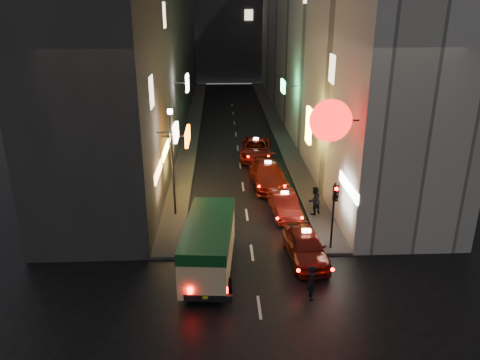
{
  "coord_description": "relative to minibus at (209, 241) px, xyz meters",
  "views": [
    {
      "loc": [
        -1.51,
        -12.1,
        11.8
      ],
      "look_at": [
        -0.4,
        13.0,
        2.21
      ],
      "focal_mm": 35.0,
      "sensor_mm": 36.0,
      "label": 1
    }
  ],
  "objects": [
    {
      "name": "taxi_second",
      "position": [
        4.31,
        6.06,
        -0.82
      ],
      "size": [
        2.29,
        4.92,
        1.7
      ],
      "color": "maroon",
      "rests_on": "ground"
    },
    {
      "name": "sidewalk_left",
      "position": [
        -2.15,
        27.1,
        -1.51
      ],
      "size": [
        1.5,
        52.0,
        0.15
      ],
      "primitive_type": "cube",
      "color": "#464441",
      "rests_on": "ground"
    },
    {
      "name": "sidewalk_right",
      "position": [
        6.35,
        27.1,
        -1.51
      ],
      "size": [
        1.5,
        52.0,
        0.15
      ],
      "primitive_type": "cube",
      "color": "#464441",
      "rests_on": "ground"
    },
    {
      "name": "building_left",
      "position": [
        -5.9,
        27.09,
        7.41
      ],
      "size": [
        7.63,
        52.0,
        18.0
      ],
      "color": "#363431",
      "rests_on": "ground"
    },
    {
      "name": "taxi_near",
      "position": [
        4.65,
        0.88,
        -0.74
      ],
      "size": [
        2.51,
        5.47,
        1.87
      ],
      "color": "maroon",
      "rests_on": "ground"
    },
    {
      "name": "pedestrian_sidewalk",
      "position": [
        6.01,
        5.74,
        -0.48
      ],
      "size": [
        0.85,
        0.78,
        1.92
      ],
      "primitive_type": "imported",
      "rotation": [
        0.0,
        0.0,
        3.73
      ],
      "color": "black",
      "rests_on": "sidewalk_right"
    },
    {
      "name": "minibus",
      "position": [
        0.0,
        0.0,
        0.0
      ],
      "size": [
        2.55,
        6.0,
        2.51
      ],
      "color": "beige",
      "rests_on": "ground"
    },
    {
      "name": "lamp_post",
      "position": [
        -2.1,
        6.1,
        2.14
      ],
      "size": [
        0.28,
        0.28,
        6.22
      ],
      "color": "black",
      "rests_on": "sidewalk_left"
    },
    {
      "name": "building_right",
      "position": [
        10.1,
        27.09,
        7.41
      ],
      "size": [
        8.34,
        52.02,
        18.0
      ],
      "color": "beige",
      "rests_on": "ground"
    },
    {
      "name": "taxi_third",
      "position": [
        3.8,
        10.86,
        -0.66
      ],
      "size": [
        2.72,
        5.93,
        2.01
      ],
      "color": "maroon",
      "rests_on": "ground"
    },
    {
      "name": "building_far",
      "position": [
        2.1,
        59.1,
        9.41
      ],
      "size": [
        30.0,
        10.0,
        22.0
      ],
      "primitive_type": "cube",
      "color": "#37363C",
      "rests_on": "ground"
    },
    {
      "name": "taxi_far",
      "position": [
        3.45,
        16.94,
        -0.71
      ],
      "size": [
        2.81,
        5.69,
        1.91
      ],
      "color": "maroon",
      "rests_on": "ground"
    },
    {
      "name": "pedestrian_crossing",
      "position": [
        4.35,
        -2.35,
        -0.69
      ],
      "size": [
        0.4,
        0.6,
        1.79
      ],
      "primitive_type": "imported",
      "rotation": [
        0.0,
        0.0,
        1.61
      ],
      "color": "black",
      "rests_on": "ground"
    },
    {
      "name": "traffic_light",
      "position": [
        6.1,
        1.57,
        1.1
      ],
      "size": [
        0.26,
        0.43,
        3.5
      ],
      "color": "black",
      "rests_on": "sidewalk_right"
    }
  ]
}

